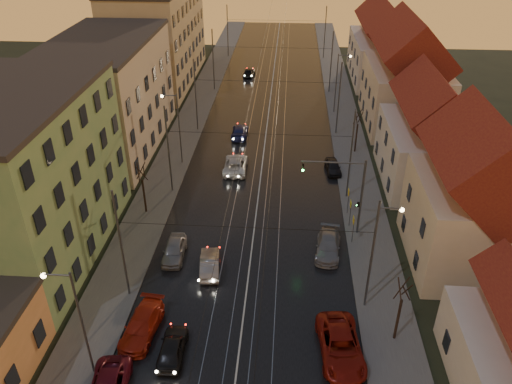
% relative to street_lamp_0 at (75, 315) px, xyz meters
% --- Properties ---
extents(road, '(16.00, 120.00, 0.04)m').
position_rel_street_lamp_0_xyz_m(road, '(9.10, 38.00, -4.87)').
color(road, black).
rests_on(road, ground).
extents(sidewalk_left, '(4.00, 120.00, 0.15)m').
position_rel_street_lamp_0_xyz_m(sidewalk_left, '(-0.90, 38.00, -4.81)').
color(sidewalk_left, '#4C4C4C').
rests_on(sidewalk_left, ground).
extents(sidewalk_right, '(4.00, 120.00, 0.15)m').
position_rel_street_lamp_0_xyz_m(sidewalk_right, '(19.10, 38.00, -4.81)').
color(sidewalk_right, '#4C4C4C').
rests_on(sidewalk_right, ground).
extents(tram_rail_0, '(0.06, 120.00, 0.03)m').
position_rel_street_lamp_0_xyz_m(tram_rail_0, '(6.90, 38.00, -4.83)').
color(tram_rail_0, gray).
rests_on(tram_rail_0, road).
extents(tram_rail_1, '(0.06, 120.00, 0.03)m').
position_rel_street_lamp_0_xyz_m(tram_rail_1, '(8.33, 38.00, -4.83)').
color(tram_rail_1, gray).
rests_on(tram_rail_1, road).
extents(tram_rail_2, '(0.06, 120.00, 0.03)m').
position_rel_street_lamp_0_xyz_m(tram_rail_2, '(9.87, 38.00, -4.83)').
color(tram_rail_2, gray).
rests_on(tram_rail_2, road).
extents(tram_rail_3, '(0.06, 120.00, 0.03)m').
position_rel_street_lamp_0_xyz_m(tram_rail_3, '(11.30, 38.00, -4.83)').
color(tram_rail_3, gray).
rests_on(tram_rail_3, road).
extents(apartment_left_1, '(10.00, 18.00, 13.00)m').
position_rel_street_lamp_0_xyz_m(apartment_left_1, '(-8.40, 12.00, 1.61)').
color(apartment_left_1, '#5B8957').
rests_on(apartment_left_1, ground).
extents(apartment_left_2, '(10.00, 20.00, 12.00)m').
position_rel_street_lamp_0_xyz_m(apartment_left_2, '(-8.40, 32.00, 1.11)').
color(apartment_left_2, '#C0AE94').
rests_on(apartment_left_2, ground).
extents(apartment_left_3, '(10.00, 24.00, 14.00)m').
position_rel_street_lamp_0_xyz_m(apartment_left_3, '(-8.40, 56.00, 2.11)').
color(apartment_left_3, tan).
rests_on(apartment_left_3, ground).
extents(house_right_1, '(8.67, 10.20, 10.80)m').
position_rel_street_lamp_0_xyz_m(house_right_1, '(26.10, 13.00, 0.56)').
color(house_right_1, beige).
rests_on(house_right_1, ground).
extents(house_right_2, '(9.18, 12.24, 9.20)m').
position_rel_street_lamp_0_xyz_m(house_right_2, '(26.10, 26.00, -0.24)').
color(house_right_2, beige).
rests_on(house_right_2, ground).
extents(house_right_3, '(9.18, 14.28, 11.50)m').
position_rel_street_lamp_0_xyz_m(house_right_3, '(26.10, 41.00, 0.92)').
color(house_right_3, beige).
rests_on(house_right_3, ground).
extents(house_right_4, '(9.18, 16.32, 10.00)m').
position_rel_street_lamp_0_xyz_m(house_right_4, '(26.10, 59.00, 0.16)').
color(house_right_4, beige).
rests_on(house_right_4, ground).
extents(catenary_pole_l_1, '(0.16, 0.16, 9.00)m').
position_rel_street_lamp_0_xyz_m(catenary_pole_l_1, '(0.50, 7.00, -0.39)').
color(catenary_pole_l_1, '#595B60').
rests_on(catenary_pole_l_1, ground).
extents(catenary_pole_r_1, '(0.16, 0.16, 9.00)m').
position_rel_street_lamp_0_xyz_m(catenary_pole_r_1, '(17.70, 7.00, -0.39)').
color(catenary_pole_r_1, '#595B60').
rests_on(catenary_pole_r_1, ground).
extents(catenary_pole_l_2, '(0.16, 0.16, 9.00)m').
position_rel_street_lamp_0_xyz_m(catenary_pole_l_2, '(0.50, 22.00, -0.39)').
color(catenary_pole_l_2, '#595B60').
rests_on(catenary_pole_l_2, ground).
extents(catenary_pole_r_2, '(0.16, 0.16, 9.00)m').
position_rel_street_lamp_0_xyz_m(catenary_pole_r_2, '(17.70, 22.00, -0.39)').
color(catenary_pole_r_2, '#595B60').
rests_on(catenary_pole_r_2, ground).
extents(catenary_pole_l_3, '(0.16, 0.16, 9.00)m').
position_rel_street_lamp_0_xyz_m(catenary_pole_l_3, '(0.50, 37.00, -0.39)').
color(catenary_pole_l_3, '#595B60').
rests_on(catenary_pole_l_3, ground).
extents(catenary_pole_r_3, '(0.16, 0.16, 9.00)m').
position_rel_street_lamp_0_xyz_m(catenary_pole_r_3, '(17.70, 37.00, -0.39)').
color(catenary_pole_r_3, '#595B60').
rests_on(catenary_pole_r_3, ground).
extents(catenary_pole_l_4, '(0.16, 0.16, 9.00)m').
position_rel_street_lamp_0_xyz_m(catenary_pole_l_4, '(0.50, 52.00, -0.39)').
color(catenary_pole_l_4, '#595B60').
rests_on(catenary_pole_l_4, ground).
extents(catenary_pole_r_4, '(0.16, 0.16, 9.00)m').
position_rel_street_lamp_0_xyz_m(catenary_pole_r_4, '(17.70, 52.00, -0.39)').
color(catenary_pole_r_4, '#595B60').
rests_on(catenary_pole_r_4, ground).
extents(catenary_pole_l_5, '(0.16, 0.16, 9.00)m').
position_rel_street_lamp_0_xyz_m(catenary_pole_l_5, '(0.50, 70.00, -0.39)').
color(catenary_pole_l_5, '#595B60').
rests_on(catenary_pole_l_5, ground).
extents(catenary_pole_r_5, '(0.16, 0.16, 9.00)m').
position_rel_street_lamp_0_xyz_m(catenary_pole_r_5, '(17.70, 70.00, -0.39)').
color(catenary_pole_r_5, '#595B60').
rests_on(catenary_pole_r_5, ground).
extents(street_lamp_0, '(1.75, 0.32, 8.00)m').
position_rel_street_lamp_0_xyz_m(street_lamp_0, '(0.00, 0.00, 0.00)').
color(street_lamp_0, '#595B60').
rests_on(street_lamp_0, ground).
extents(street_lamp_1, '(1.75, 0.32, 8.00)m').
position_rel_street_lamp_0_xyz_m(street_lamp_1, '(18.21, 8.00, 0.00)').
color(street_lamp_1, '#595B60').
rests_on(street_lamp_1, ground).
extents(street_lamp_2, '(1.75, 0.32, 8.00)m').
position_rel_street_lamp_0_xyz_m(street_lamp_2, '(0.00, 28.00, 0.00)').
color(street_lamp_2, '#595B60').
rests_on(street_lamp_2, ground).
extents(street_lamp_3, '(1.75, 0.32, 8.00)m').
position_rel_street_lamp_0_xyz_m(street_lamp_3, '(18.21, 44.00, 0.00)').
color(street_lamp_3, '#595B60').
rests_on(street_lamp_3, ground).
extents(traffic_light_mast, '(5.30, 0.32, 7.20)m').
position_rel_street_lamp_0_xyz_m(traffic_light_mast, '(17.10, 16.00, -0.29)').
color(traffic_light_mast, '#595B60').
rests_on(traffic_light_mast, ground).
extents(bare_tree_0, '(1.09, 1.09, 5.11)m').
position_rel_street_lamp_0_xyz_m(bare_tree_0, '(-1.09, 18.00, -2.40)').
color(bare_tree_0, black).
rests_on(bare_tree_0, ground).
extents(bare_tree_1, '(1.09, 1.09, 5.11)m').
position_rel_street_lamp_0_xyz_m(bare_tree_1, '(19.31, 4.00, -2.40)').
color(bare_tree_1, black).
rests_on(bare_tree_1, ground).
extents(bare_tree_2, '(1.09, 1.09, 5.11)m').
position_rel_street_lamp_0_xyz_m(bare_tree_2, '(19.51, 32.00, -2.40)').
color(bare_tree_2, black).
rests_on(bare_tree_2, ground).
extents(driving_car_0, '(1.65, 3.98, 1.35)m').
position_rel_street_lamp_0_xyz_m(driving_car_0, '(4.89, 1.71, -4.21)').
color(driving_car_0, black).
rests_on(driving_car_0, ground).
extents(driving_car_1, '(1.94, 4.29, 1.37)m').
position_rel_street_lamp_0_xyz_m(driving_car_1, '(6.04, 10.19, -4.20)').
color(driving_car_1, gray).
rests_on(driving_car_1, ground).
extents(driving_car_2, '(2.44, 5.18, 1.43)m').
position_rel_street_lamp_0_xyz_m(driving_car_2, '(6.33, 26.79, -4.17)').
color(driving_car_2, '#B8B8B8').
rests_on(driving_car_2, ground).
extents(driving_car_3, '(1.90, 4.61, 1.33)m').
position_rel_street_lamp_0_xyz_m(driving_car_3, '(5.95, 35.47, -4.22)').
color(driving_car_3, navy).
rests_on(driving_car_3, ground).
extents(driving_car_4, '(1.94, 4.06, 1.34)m').
position_rel_street_lamp_0_xyz_m(driving_car_4, '(5.19, 58.90, -4.22)').
color(driving_car_4, black).
rests_on(driving_car_4, ground).
extents(parked_left_2, '(2.44, 5.04, 1.41)m').
position_rel_street_lamp_0_xyz_m(parked_left_2, '(2.47, 3.38, -4.18)').
color(parked_left_2, '#A22110').
rests_on(parked_left_2, ground).
extents(parked_left_3, '(1.81, 4.19, 1.41)m').
position_rel_street_lamp_0_xyz_m(parked_left_3, '(2.90, 11.70, -4.18)').
color(parked_left_3, gray).
rests_on(parked_left_3, ground).
extents(parked_right_0, '(3.14, 5.89, 1.57)m').
position_rel_street_lamp_0_xyz_m(parked_right_0, '(15.59, 2.47, -4.10)').
color(parked_right_0, maroon).
rests_on(parked_right_0, ground).
extents(parked_right_1, '(2.44, 4.92, 1.38)m').
position_rel_street_lamp_0_xyz_m(parked_right_1, '(15.40, 13.12, -4.20)').
color(parked_right_1, gray).
rests_on(parked_right_1, ground).
extents(parked_right_2, '(1.82, 3.77, 1.24)m').
position_rel_street_lamp_0_xyz_m(parked_right_2, '(16.69, 27.15, -4.26)').
color(parked_right_2, black).
rests_on(parked_right_2, ground).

